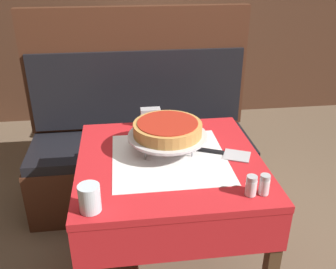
# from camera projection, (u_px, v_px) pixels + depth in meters

# --- Properties ---
(dining_table_front) EXTENTS (0.79, 0.79, 0.72)m
(dining_table_front) POSITION_uv_depth(u_px,v_px,m) (169.00, 181.00, 1.68)
(dining_table_front) COLOR red
(dining_table_front) RESTS_ON ground_plane
(dining_table_rear) EXTENTS (0.75, 0.75, 0.72)m
(dining_table_rear) POSITION_uv_depth(u_px,v_px,m) (153.00, 69.00, 3.22)
(dining_table_rear) COLOR beige
(dining_table_rear) RESTS_ON ground_plane
(booth_bench) EXTENTS (1.41, 0.51, 1.24)m
(booth_bench) POSITION_uv_depth(u_px,v_px,m) (142.00, 152.00, 2.45)
(booth_bench) COLOR #4C2819
(booth_bench) RESTS_ON ground_plane
(pizza_pan_stand) EXTENTS (0.35, 0.35, 0.08)m
(pizza_pan_stand) POSITION_uv_depth(u_px,v_px,m) (167.00, 136.00, 1.64)
(pizza_pan_stand) COLOR #ADADB2
(pizza_pan_stand) RESTS_ON dining_table_front
(deep_dish_pizza) EXTENTS (0.30, 0.30, 0.06)m
(deep_dish_pizza) POSITION_uv_depth(u_px,v_px,m) (167.00, 128.00, 1.63)
(deep_dish_pizza) COLOR #C68E47
(deep_dish_pizza) RESTS_ON pizza_pan_stand
(pizza_server) EXTENTS (0.29, 0.17, 0.01)m
(pizza_server) POSITION_uv_depth(u_px,v_px,m) (220.00, 153.00, 1.65)
(pizza_server) COLOR #BCBCC1
(pizza_server) RESTS_ON dining_table_front
(water_glass_near) EXTENTS (0.08, 0.08, 0.10)m
(water_glass_near) POSITION_uv_depth(u_px,v_px,m) (90.00, 198.00, 1.28)
(water_glass_near) COLOR silver
(water_glass_near) RESTS_ON dining_table_front
(salt_shaker) EXTENTS (0.04, 0.04, 0.08)m
(salt_shaker) POSITION_uv_depth(u_px,v_px,m) (251.00, 186.00, 1.36)
(salt_shaker) COLOR silver
(salt_shaker) RESTS_ON dining_table_front
(pepper_shaker) EXTENTS (0.04, 0.04, 0.08)m
(pepper_shaker) POSITION_uv_depth(u_px,v_px,m) (264.00, 185.00, 1.37)
(pepper_shaker) COLOR silver
(pepper_shaker) RESTS_ON dining_table_front
(napkin_holder) EXTENTS (0.10, 0.05, 0.09)m
(napkin_holder) POSITION_uv_depth(u_px,v_px,m) (151.00, 117.00, 1.91)
(napkin_holder) COLOR #B2B2B7
(napkin_holder) RESTS_ON dining_table_front
(condiment_caddy) EXTENTS (0.14, 0.14, 0.16)m
(condiment_caddy) POSITION_uv_depth(u_px,v_px,m) (151.00, 56.00, 3.05)
(condiment_caddy) COLOR black
(condiment_caddy) RESTS_ON dining_table_rear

